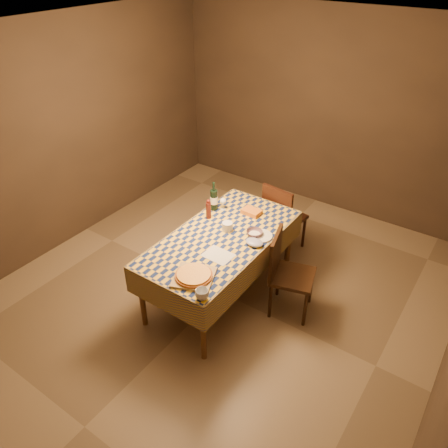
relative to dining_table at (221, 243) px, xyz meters
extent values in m
plane|color=brown|center=(0.00, 0.00, -0.69)|extent=(5.00, 5.00, 0.00)
plane|color=white|center=(0.00, 0.00, 2.01)|extent=(5.00, 5.00, 0.00)
cube|color=#34271D|center=(0.00, 2.50, 0.66)|extent=(4.50, 0.10, 2.70)
cube|color=#34271D|center=(-2.25, 0.00, 0.66)|extent=(0.10, 5.00, 2.70)
cylinder|color=brown|center=(-0.38, -0.83, -0.32)|extent=(0.06, 0.06, 0.75)
cylinder|color=brown|center=(0.38, -0.83, -0.32)|extent=(0.06, 0.06, 0.75)
cylinder|color=brown|center=(-0.38, 0.83, -0.32)|extent=(0.06, 0.06, 0.75)
cylinder|color=brown|center=(0.38, 0.83, -0.32)|extent=(0.06, 0.06, 0.75)
cube|color=brown|center=(0.00, 0.00, 0.05)|extent=(0.90, 1.80, 0.03)
cube|color=olive|center=(0.00, 0.00, 0.07)|extent=(0.92, 1.82, 0.02)
cube|color=olive|center=(0.00, -0.92, -0.07)|extent=(0.94, 0.01, 0.30)
cube|color=olive|center=(0.00, 0.92, -0.07)|extent=(0.94, 0.01, 0.30)
cube|color=olive|center=(-0.47, 0.00, -0.07)|extent=(0.01, 1.84, 0.30)
cube|color=olive|center=(0.47, 0.00, -0.07)|extent=(0.01, 1.84, 0.30)
cube|color=#9A7C48|center=(0.17, -0.67, 0.09)|extent=(0.46, 0.46, 0.02)
cylinder|color=#924618|center=(0.17, -0.67, 0.11)|extent=(0.42, 0.42, 0.02)
cylinder|color=orange|center=(0.17, -0.67, 0.13)|extent=(0.38, 0.38, 0.01)
cylinder|color=#4F1812|center=(-0.32, 0.22, 0.17)|extent=(0.06, 0.06, 0.19)
sphere|color=#4F1812|center=(-0.32, 0.22, 0.29)|extent=(0.04, 0.04, 0.04)
imported|color=#684B57|center=(0.26, 0.22, 0.10)|extent=(0.21, 0.21, 0.05)
cylinder|color=white|center=(-0.29, 0.45, 0.08)|extent=(0.08, 0.08, 0.00)
cylinder|color=white|center=(-0.29, 0.45, 0.11)|extent=(0.01, 0.01, 0.07)
sphere|color=white|center=(-0.29, 0.45, 0.18)|extent=(0.07, 0.07, 0.07)
ellipsoid|color=#41070F|center=(-0.29, 0.45, 0.18)|extent=(0.05, 0.05, 0.03)
cylinder|color=black|center=(-0.38, 0.40, 0.20)|extent=(0.09, 0.09, 0.24)
cylinder|color=black|center=(-0.38, 0.40, 0.37)|extent=(0.03, 0.03, 0.10)
cylinder|color=#F1EDCE|center=(-0.38, 0.40, 0.20)|extent=(0.10, 0.10, 0.09)
cylinder|color=silver|center=(-0.02, 0.14, 0.12)|extent=(0.13, 0.13, 0.09)
cube|color=orange|center=(0.02, 0.56, 0.10)|extent=(0.21, 0.15, 0.05)
cylinder|color=silver|center=(0.33, 0.24, 0.08)|extent=(0.28, 0.28, 0.01)
imported|color=silver|center=(0.39, -0.84, 0.12)|extent=(0.13, 0.13, 0.09)
cube|color=silver|center=(0.16, -0.27, 0.08)|extent=(0.29, 0.22, 0.00)
ellipsoid|color=#9297BA|center=(0.35, 0.08, 0.10)|extent=(0.20, 0.16, 0.05)
cube|color=black|center=(0.15, 1.16, -0.24)|extent=(0.47, 0.47, 0.04)
cube|color=black|center=(0.12, 0.96, 0.01)|extent=(0.42, 0.09, 0.46)
cylinder|color=black|center=(0.35, 1.31, -0.48)|extent=(0.04, 0.04, 0.43)
cylinder|color=black|center=(0.00, 1.36, -0.48)|extent=(0.04, 0.04, 0.43)
cylinder|color=black|center=(0.30, 0.96, -0.48)|extent=(0.04, 0.04, 0.43)
cylinder|color=black|center=(-0.05, 1.01, -0.48)|extent=(0.04, 0.04, 0.43)
cube|color=black|center=(0.75, 0.21, -0.24)|extent=(0.52, 0.52, 0.04)
cube|color=black|center=(0.55, 0.16, 0.01)|extent=(0.15, 0.41, 0.46)
cylinder|color=black|center=(0.97, 0.09, -0.48)|extent=(0.04, 0.04, 0.43)
cylinder|color=black|center=(0.87, 0.43, -0.48)|extent=(0.04, 0.04, 0.43)
cylinder|color=black|center=(0.62, -0.01, -0.48)|extent=(0.04, 0.04, 0.43)
cylinder|color=black|center=(0.52, 0.33, -0.48)|extent=(0.04, 0.04, 0.43)
camera|label=1|loc=(2.11, -2.99, 2.66)|focal=35.00mm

